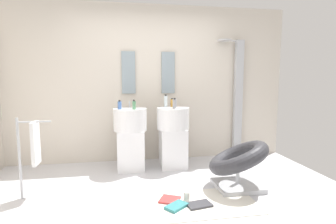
{
  "coord_description": "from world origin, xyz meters",
  "views": [
    {
      "loc": [
        -0.44,
        -2.85,
        1.38
      ],
      "look_at": [
        0.15,
        0.55,
        0.95
      ],
      "focal_mm": 28.29,
      "sensor_mm": 36.0,
      "label": 1
    }
  ],
  "objects": [
    {
      "name": "soap_bottle_grey",
      "position": [
        0.33,
        1.0,
        1.02
      ],
      "size": [
        0.06,
        0.06,
        0.16
      ],
      "color": "#99999E",
      "rests_on": "pedestal_sink_right"
    },
    {
      "name": "towel_rack",
      "position": [
        -1.46,
        0.32,
        0.63
      ],
      "size": [
        0.37,
        0.22,
        0.95
      ],
      "color": "#B7BABF",
      "rests_on": "ground_plane"
    },
    {
      "name": "shower_column",
      "position": [
        1.56,
        1.53,
        1.08
      ],
      "size": [
        0.49,
        0.24,
        2.05
      ],
      "color": "#B7BABF",
      "rests_on": "ground_plane"
    },
    {
      "name": "ground_plane",
      "position": [
        0.0,
        0.0,
        -0.02
      ],
      "size": [
        4.8,
        3.6,
        0.04
      ],
      "primitive_type": "cube",
      "color": "silver"
    },
    {
      "name": "vanity_mirror_right",
      "position": [
        0.33,
        1.58,
        1.49
      ],
      "size": [
        0.22,
        0.03,
        0.69
      ],
      "primitive_type": "cube",
      "color": "#8C9EA8"
    },
    {
      "name": "vanity_mirror_left",
      "position": [
        -0.33,
        1.58,
        1.49
      ],
      "size": [
        0.22,
        0.03,
        0.69
      ],
      "primitive_type": "cube",
      "color": "#8C9EA8"
    },
    {
      "name": "pedestal_sink_right",
      "position": [
        0.33,
        1.13,
        0.52
      ],
      "size": [
        0.5,
        0.5,
        1.04
      ],
      "color": "white",
      "rests_on": "ground_plane"
    },
    {
      "name": "area_rug",
      "position": [
        0.37,
        -0.16,
        0.01
      ],
      "size": [
        1.29,
        0.71,
        0.01
      ],
      "primitive_type": "cube",
      "color": "white",
      "rests_on": "ground_plane"
    },
    {
      "name": "magazine_red",
      "position": [
        0.07,
        -0.04,
        0.02
      ],
      "size": [
        0.29,
        0.28,
        0.02
      ],
      "primitive_type": "cube",
      "rotation": [
        0.0,
        0.0,
        -0.46
      ],
      "color": "#B73838",
      "rests_on": "area_rug"
    },
    {
      "name": "rear_partition",
      "position": [
        0.0,
        1.65,
        1.3
      ],
      "size": [
        4.8,
        0.1,
        2.6
      ],
      "primitive_type": "cube",
      "color": "beige",
      "rests_on": "ground_plane"
    },
    {
      "name": "pedestal_sink_left",
      "position": [
        -0.33,
        1.13,
        0.52
      ],
      "size": [
        0.5,
        0.5,
        1.04
      ],
      "color": "white",
      "rests_on": "ground_plane"
    },
    {
      "name": "soap_bottle_clear",
      "position": [
        0.23,
        1.24,
        1.04
      ],
      "size": [
        0.06,
        0.06,
        0.2
      ],
      "color": "silver",
      "rests_on": "pedestal_sink_right"
    },
    {
      "name": "soap_bottle_green",
      "position": [
        -0.27,
        0.99,
        1.01
      ],
      "size": [
        0.05,
        0.05,
        0.14
      ],
      "color": "#59996B",
      "rests_on": "pedestal_sink_left"
    },
    {
      "name": "coffee_mug",
      "position": [
        0.26,
        -0.08,
        0.06
      ],
      "size": [
        0.07,
        0.07,
        0.1
      ],
      "primitive_type": "cylinder",
      "color": "white",
      "rests_on": "area_rug"
    },
    {
      "name": "soap_bottle_blue",
      "position": [
        -0.48,
        1.05,
        1.0
      ],
      "size": [
        0.06,
        0.06,
        0.13
      ],
      "color": "#4C72B7",
      "rests_on": "pedestal_sink_left"
    },
    {
      "name": "soap_bottle_amber",
      "position": [
        0.34,
        1.27,
        1.01
      ],
      "size": [
        0.05,
        0.05,
        0.14
      ],
      "color": "#C68C38",
      "rests_on": "pedestal_sink_right"
    },
    {
      "name": "soap_bottle_white",
      "position": [
        -0.27,
        1.28,
        1.0
      ],
      "size": [
        0.04,
        0.04,
        0.12
      ],
      "color": "white",
      "rests_on": "pedestal_sink_left"
    },
    {
      "name": "magazine_charcoal",
      "position": [
        0.36,
        -0.22,
        0.02
      ],
      "size": [
        0.29,
        0.21,
        0.02
      ],
      "primitive_type": "cube",
      "rotation": [
        0.0,
        0.0,
        0.17
      ],
      "color": "#38383D",
      "rests_on": "area_rug"
    },
    {
      "name": "magazine_teal",
      "position": [
        0.11,
        -0.22,
        0.03
      ],
      "size": [
        0.28,
        0.27,
        0.03
      ],
      "primitive_type": "cube",
      "rotation": [
        0.0,
        0.0,
        0.66
      ],
      "color": "teal",
      "rests_on": "area_rug"
    },
    {
      "name": "lounge_chair",
      "position": [
        0.98,
        0.18,
        0.35
      ],
      "size": [
        1.05,
        1.04,
        0.65
      ],
      "color": "#B7BABF",
      "rests_on": "ground_plane"
    }
  ]
}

